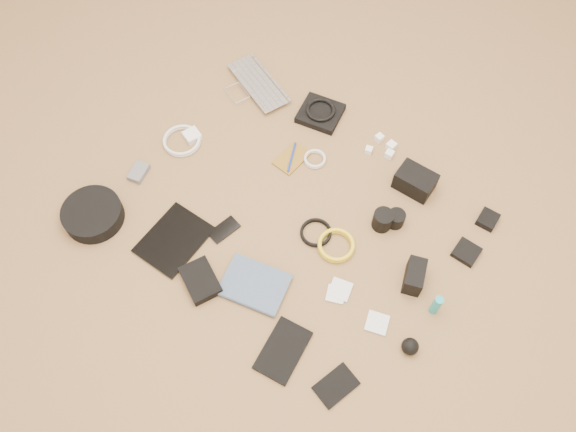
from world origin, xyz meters
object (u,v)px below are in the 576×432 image
Objects in this scene: tablet at (174,240)px; headphone_case at (93,214)px; laptop at (249,89)px; phone at (224,230)px; dslr_camera at (415,181)px; paperback at (245,306)px.

headphone_case is (-0.30, -0.11, 0.03)m from tablet.
laptop is 0.69m from phone.
dslr_camera reaches higher than paperback.
laptop is 0.82m from dslr_camera.
phone is 0.51× the size of paperback.
paperback reaches higher than phone.
laptop reaches higher than tablet.
paperback is at bearing -8.80° from tablet.
dslr_camera reaches higher than phone.
laptop is 0.99m from paperback.
dslr_camera is at bearing 43.37° from headphone_case.
laptop is at bearing 85.25° from headphone_case.
dslr_camera is 1.27× the size of phone.
tablet is at bearing 19.97° from headphone_case.
paperback is at bearing -31.45° from laptop.
tablet is 1.12× the size of paperback.
headphone_case reaches higher than tablet.
headphone_case is at bearing 81.31° from paperback.
headphone_case is at bearing -138.44° from dslr_camera.
phone is 0.52× the size of headphone_case.
dslr_camera is 0.76m from phone.
headphone_case is 0.99× the size of paperback.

